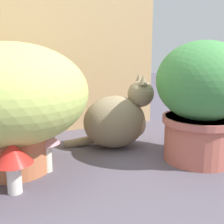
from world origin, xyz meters
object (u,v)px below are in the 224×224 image
object	(u,v)px
grass_planter	(10,99)
leafy_planter	(202,97)
cat	(119,119)
mushroom_ornament_red	(13,157)
mushroom_ornament_pink	(46,141)

from	to	relation	value
grass_planter	leafy_planter	world-z (taller)	leafy_planter
grass_planter	cat	world-z (taller)	grass_planter
leafy_planter	mushroom_ornament_red	bearing A→B (deg)	178.17
cat	mushroom_ornament_red	distance (m)	0.51
mushroom_ornament_red	mushroom_ornament_pink	bearing A→B (deg)	43.57
mushroom_ornament_red	mushroom_ornament_pink	size ratio (longest dim) A/B	1.03
leafy_planter	cat	world-z (taller)	leafy_planter
grass_planter	mushroom_ornament_pink	size ratio (longest dim) A/B	3.51
mushroom_ornament_pink	leafy_planter	bearing A→B (deg)	-13.94
leafy_planter	mushroom_ornament_red	distance (m)	0.68
mushroom_ornament_pink	mushroom_ornament_red	bearing A→B (deg)	-136.43
leafy_planter	mushroom_ornament_pink	xyz separation A→B (m)	(-0.54, 0.14, -0.13)
cat	mushroom_ornament_pink	size ratio (longest dim) A/B	2.50
grass_planter	cat	size ratio (longest dim) A/B	1.40
grass_planter	mushroom_ornament_pink	world-z (taller)	grass_planter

